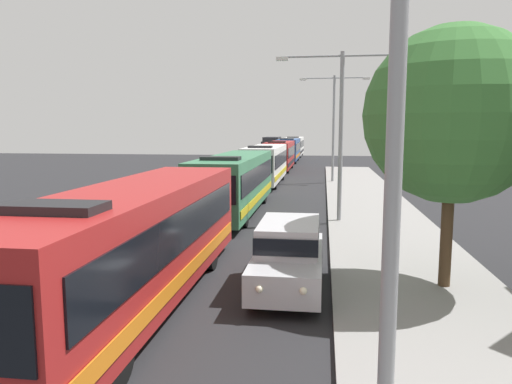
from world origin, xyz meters
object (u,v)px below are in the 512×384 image
Objects in this scene: bus_middle at (266,163)px; box_truck_oncoming at (272,146)px; bus_second_in_line at (235,181)px; bus_tail_end at (294,146)px; bus_lead at (136,241)px; streetlamp_mid at (341,118)px; bus_rear at (288,149)px; bus_fourth_in_line at (280,155)px; streetlamp_far at (334,118)px; roadside_tree at (453,115)px; white_suv at (289,252)px; streetlamp_near at (399,41)px.

box_truck_oncoming is at bearing 95.32° from bus_middle.
bus_second_in_line is 1.07× the size of bus_tail_end.
streetlamp_mid reaches higher than bus_lead.
bus_rear is 13.11m from bus_tail_end.
bus_lead is 1.12× the size of bus_fourth_in_line.
bus_tail_end is 38.04m from streetlamp_far.
box_truck_oncoming is (-3.30, 9.62, 0.02)m from bus_rear.
roadside_tree is at bearing -78.07° from bus_fourth_in_line.
white_suv is 27.34m from streetlamp_far.
box_truck_oncoming is 0.98× the size of streetlamp_mid.
streetlamp_near reaches higher than streetlamp_far.
box_truck_oncoming is at bearing 93.85° from bus_second_in_line.
bus_fourth_in_line is at bearing 90.00° from bus_middle.
streetlamp_near is at bearing -82.75° from box_truck_oncoming.
bus_tail_end is (0.00, 13.11, 0.00)m from bus_rear.
bus_second_in_line is at bearing -90.00° from bus_fourth_in_line.
streetlamp_mid is at bearing 65.06° from bus_lead.
bus_middle is 1.03× the size of bus_fourth_in_line.
streetlamp_far is (5.40, 28.83, 3.65)m from bus_lead.
bus_lead is 0.99× the size of bus_second_in_line.
streetlamp_mid is at bearing 105.51° from roadside_tree.
white_suv is 0.64× the size of streetlamp_mid.
streetlamp_near reaches higher than bus_rear.
streetlamp_mid is at bearing -80.36° from box_truck_oncoming.
bus_lead is 29.56m from streetlamp_far.
bus_tail_end is 1.32× the size of streetlamp_near.
bus_second_in_line is at bearing -90.00° from bus_rear.
streetlamp_far is at bearing 86.39° from white_suv.
bus_second_in_line is 20.50m from streetlamp_near.
bus_lead is 4.20m from white_suv.
roadside_tree reaches higher than box_truck_oncoming.
bus_middle is at bearing -164.84° from streetlamp_far.
roadside_tree is (7.99, 2.27, 3.13)m from bus_lead.
bus_tail_end is (-0.00, 52.50, -0.00)m from bus_second_in_line.
bus_rear is at bearing -90.00° from bus_tail_end.
bus_tail_end is at bearing 90.00° from bus_middle.
bus_second_in_line is at bearing 90.00° from bus_lead.
bus_middle is 35.60m from box_truck_oncoming.
white_suv is at bearing -174.88° from roadside_tree.
bus_second_in_line is 1.16× the size of bus_rear.
box_truck_oncoming is at bearing -133.40° from bus_tail_end.
bus_lead is at bearing -90.00° from bus_rear.
bus_middle is 25.83m from bus_rear.
streetlamp_far is (8.70, -33.98, 3.63)m from box_truck_oncoming.
bus_lead is at bearing -114.94° from streetlamp_mid.
streetlamp_near is at bearing -74.47° from bus_second_in_line.
bus_lead reaches higher than box_truck_oncoming.
streetlamp_near is at bearing -90.00° from streetlamp_far.
bus_middle is 6.68m from streetlamp_far.
streetlamp_far is (0.00, 17.23, 0.36)m from streetlamp_mid.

